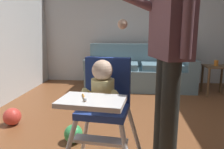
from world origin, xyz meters
TOP-DOWN VIEW (x-y plane):
  - ground at (0.00, 0.00)m, footprint 5.64×6.70m
  - wall_far at (0.00, 2.58)m, footprint 4.84×0.06m
  - couch at (0.08, 2.06)m, footprint 2.06×0.86m
  - high_chair at (-0.28, -0.64)m, footprint 0.67×0.77m
  - adult_standing at (0.20, -0.50)m, footprint 0.60×0.49m
  - toy_ball at (-1.50, 0.13)m, footprint 0.21×0.21m
  - toy_ball_second at (-0.65, -0.21)m, footprint 0.19×0.19m
  - side_table at (1.39, 1.67)m, footprint 0.40×0.40m
  - sippy_cup at (1.38, 1.67)m, footprint 0.07×0.07m

SIDE VIEW (x-z plane):
  - ground at x=0.00m, z-range -0.10..0.00m
  - toy_ball_second at x=-0.65m, z-range 0.00..0.19m
  - toy_ball at x=-1.50m, z-range 0.00..0.21m
  - couch at x=0.08m, z-range -0.10..0.76m
  - side_table at x=1.39m, z-range 0.12..0.64m
  - sippy_cup at x=1.38m, z-range 0.52..0.62m
  - high_chair at x=-0.28m, z-range 0.17..1.09m
  - adult_standing at x=0.20m, z-range 0.11..1.76m
  - wall_far at x=0.00m, z-range 0.00..2.60m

